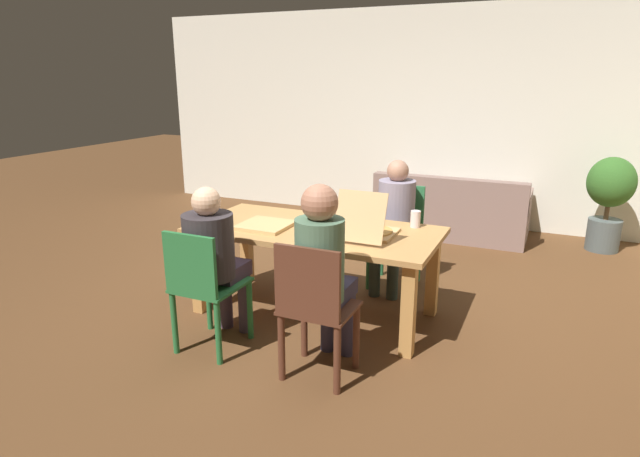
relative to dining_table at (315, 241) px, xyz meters
The scene contains 17 objects.
ground_plane 0.62m from the dining_table, ahead, with size 20.00×20.00×0.00m, color brown.
back_wall 3.37m from the dining_table, 90.00° to the left, with size 7.71×0.12×2.70m, color white.
dining_table is the anchor object (origin of this frame).
chair_0 1.00m from the dining_table, 65.36° to the right, with size 0.44×0.39×0.92m.
person_0 0.88m from the dining_table, 61.66° to the right, with size 0.31×0.51×1.26m.
chair_1 0.99m from the dining_table, 116.00° to the right, with size 0.42×0.46×0.90m.
person_1 0.86m from the dining_table, 120.12° to the right, with size 0.35×0.51×1.17m.
chair_2 1.02m from the dining_table, 65.84° to the left, with size 0.42×0.44×0.91m.
person_2 0.88m from the dining_table, 61.92° to the left, with size 0.33×0.53×1.17m.
pizza_box_0 0.48m from the dining_table, ahead, with size 0.37×0.50×0.37m.
pizza_box_1 0.41m from the dining_table, 160.20° to the right, with size 0.39×0.39×0.03m.
plate_0 0.36m from the dining_table, 56.97° to the right, with size 0.23×0.23×0.01m.
plate_1 0.30m from the dining_table, 105.02° to the left, with size 0.25×0.25×0.03m.
drinking_glass_0 0.81m from the dining_table, 26.32° to the left, with size 0.08×0.08×0.13m, color silver.
drinking_glass_1 0.92m from the dining_table, 159.80° to the right, with size 0.08×0.08×0.12m, color #DECA61.
couch 2.77m from the dining_table, 77.79° to the left, with size 1.75×0.89×0.75m.
potted_plant 3.56m from the dining_table, 51.09° to the left, with size 0.49×0.49×1.04m.
Camera 1 is at (1.68, -3.62, 1.89)m, focal length 29.71 mm.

